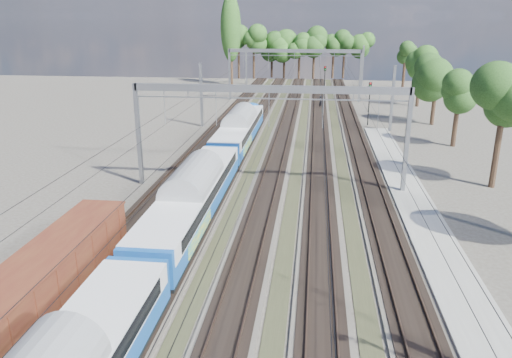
# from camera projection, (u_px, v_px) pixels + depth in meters

# --- Properties ---
(track_bed) EXTENTS (21.00, 130.00, 0.34)m
(track_bed) POSITION_uv_depth(u_px,v_px,m) (280.00, 145.00, 58.04)
(track_bed) COLOR #47423A
(track_bed) RESTS_ON ground
(platform) EXTENTS (3.00, 70.00, 0.30)m
(platform) POSITION_uv_depth(u_px,v_px,m) (434.00, 242.00, 33.10)
(platform) COLOR gray
(platform) RESTS_ON ground
(catenary) EXTENTS (25.65, 130.00, 9.00)m
(catenary) POSITION_uv_depth(u_px,v_px,m) (288.00, 83.00, 63.30)
(catenary) COLOR gray
(catenary) RESTS_ON ground
(tree_belt) EXTENTS (40.63, 101.35, 11.90)m
(tree_belt) POSITION_uv_depth(u_px,v_px,m) (335.00, 51.00, 98.63)
(tree_belt) COLOR black
(tree_belt) RESTS_ON ground
(poplar) EXTENTS (4.40, 4.40, 19.04)m
(poplar) POSITION_uv_depth(u_px,v_px,m) (231.00, 29.00, 106.02)
(poplar) COLOR black
(poplar) RESTS_ON ground
(emu_train) EXTENTS (3.15, 66.54, 4.60)m
(emu_train) POSITION_uv_depth(u_px,v_px,m) (192.00, 193.00, 34.73)
(emu_train) COLOR black
(emu_train) RESTS_ON ground
(freight_boxcar) EXTENTS (2.74, 13.22, 3.41)m
(freight_boxcar) POSITION_uv_depth(u_px,v_px,m) (54.00, 273.00, 25.17)
(freight_boxcar) COLOR black
(freight_boxcar) RESTS_ON ground
(worker) EXTENTS (0.53, 0.76, 1.98)m
(worker) POSITION_uv_depth(u_px,v_px,m) (321.00, 102.00, 82.00)
(worker) COLOR black
(worker) RESTS_ON ground
(signal_near) EXTENTS (0.41, 0.38, 6.42)m
(signal_near) POSITION_uv_depth(u_px,v_px,m) (325.00, 80.00, 84.62)
(signal_near) COLOR black
(signal_near) RESTS_ON ground
(signal_far) EXTENTS (0.42, 0.39, 5.93)m
(signal_far) POSITION_uv_depth(u_px,v_px,m) (369.00, 98.00, 68.12)
(signal_far) COLOR black
(signal_far) RESTS_ON ground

